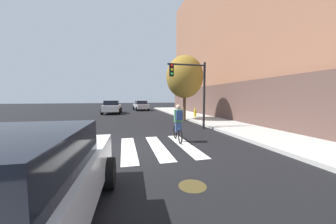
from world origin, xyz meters
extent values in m
plane|color=black|center=(0.00, 0.00, 0.00)|extent=(120.00, 120.00, 0.00)
cube|color=#B2AFA8|center=(8.75, 0.00, 0.07)|extent=(6.50, 50.00, 0.15)
cube|color=silver|center=(-3.23, 0.00, 0.01)|extent=(0.55, 3.66, 0.01)
cube|color=silver|center=(-2.07, 0.00, 0.01)|extent=(0.55, 3.66, 0.01)
cube|color=silver|center=(-0.91, 0.00, 0.01)|extent=(0.55, 3.66, 0.01)
cube|color=silver|center=(0.26, 0.00, 0.01)|extent=(0.55, 3.66, 0.01)
cube|color=silver|center=(1.42, 0.00, 0.01)|extent=(0.55, 3.66, 0.01)
cube|color=silver|center=(2.58, 0.00, 0.01)|extent=(0.55, 3.66, 0.01)
cylinder|color=#473D1E|center=(1.58, -3.32, 0.00)|extent=(0.64, 0.64, 0.01)
cube|color=silver|center=(-1.27, -4.37, 0.69)|extent=(2.07, 4.69, 0.70)
cube|color=black|center=(-1.28, -4.52, 1.31)|extent=(1.76, 2.28, 0.55)
cylinder|color=black|center=(-2.16, -2.86, 0.34)|extent=(0.27, 0.69, 0.68)
cylinder|color=black|center=(-0.24, -2.95, 0.34)|extent=(0.27, 0.69, 0.68)
cube|color=silver|center=(-1.28, 16.23, 0.70)|extent=(2.09, 4.77, 0.71)
cube|color=black|center=(-1.29, 16.07, 1.34)|extent=(1.78, 2.32, 0.56)
cylinder|color=black|center=(-2.20, 17.77, 0.35)|extent=(0.27, 0.70, 0.69)
cylinder|color=black|center=(-0.24, 17.69, 0.35)|extent=(0.27, 0.70, 0.69)
cylinder|color=black|center=(-2.33, 14.77, 0.35)|extent=(0.27, 0.70, 0.69)
cylinder|color=black|center=(-0.37, 14.68, 0.35)|extent=(0.27, 0.70, 0.69)
cube|color=#B7B7BC|center=(2.75, 21.01, 0.65)|extent=(2.15, 4.50, 0.66)
cube|color=black|center=(2.76, 20.87, 1.24)|extent=(1.75, 2.22, 0.52)
cylinder|color=black|center=(1.71, 22.31, 0.32)|extent=(0.29, 0.66, 0.64)
cylinder|color=black|center=(3.52, 22.48, 0.32)|extent=(0.29, 0.66, 0.64)
cylinder|color=black|center=(1.97, 19.54, 0.32)|extent=(0.29, 0.66, 0.64)
cylinder|color=black|center=(3.78, 19.71, 0.32)|extent=(0.29, 0.66, 0.64)
torus|color=black|center=(2.45, 0.23, 0.33)|extent=(0.11, 0.66, 0.66)
torus|color=black|center=(2.53, 1.27, 0.33)|extent=(0.11, 0.66, 0.66)
cylinder|color=#1972BF|center=(2.49, 0.75, 0.61)|extent=(0.12, 0.89, 0.05)
cylinder|color=#1972BF|center=(2.47, 0.59, 0.68)|extent=(0.04, 0.04, 0.45)
cube|color=#384772|center=(2.47, 0.59, 0.73)|extent=(0.29, 0.22, 0.56)
cube|color=#3F724C|center=(2.47, 0.59, 1.18)|extent=(0.38, 0.27, 0.56)
sphere|color=tan|center=(2.47, 0.59, 1.58)|extent=(0.22, 0.22, 0.22)
cube|color=navy|center=(2.46, 0.41, 1.23)|extent=(0.29, 0.18, 0.40)
cylinder|color=black|center=(5.09, 3.47, 2.10)|extent=(0.14, 0.14, 4.20)
cylinder|color=black|center=(3.89, 3.47, 4.00)|extent=(2.40, 0.10, 0.10)
cube|color=black|center=(2.93, 3.47, 3.65)|extent=(0.24, 0.20, 0.76)
sphere|color=red|center=(2.93, 3.36, 3.89)|extent=(0.14, 0.14, 0.14)
sphere|color=gold|center=(2.93, 3.36, 3.65)|extent=(0.14, 0.14, 0.14)
sphere|color=green|center=(2.93, 3.36, 3.41)|extent=(0.14, 0.14, 0.14)
cylinder|color=gold|center=(6.81, 8.97, 0.47)|extent=(0.22, 0.22, 0.65)
sphere|color=gold|center=(6.81, 8.97, 0.84)|extent=(0.18, 0.18, 0.18)
cylinder|color=gold|center=(6.97, 8.97, 0.51)|extent=(0.12, 0.09, 0.09)
cylinder|color=#4C3823|center=(5.19, 7.47, 1.25)|extent=(0.24, 0.24, 2.51)
ellipsoid|color=olive|center=(5.19, 7.47, 3.75)|extent=(3.12, 3.12, 3.59)
cube|color=brown|center=(16.38, 10.07, 1.60)|extent=(15.46, 24.29, 3.20)
cube|color=#936047|center=(16.38, 10.07, 9.51)|extent=(15.15, 23.81, 12.62)
camera|label=1|loc=(0.10, -6.94, 2.01)|focal=18.96mm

